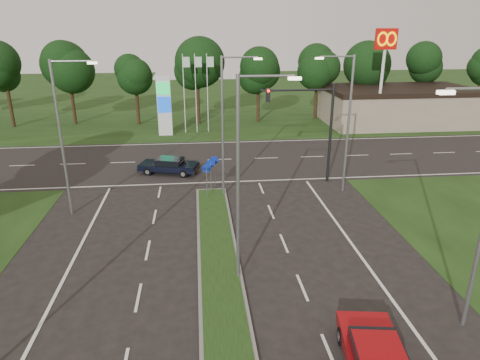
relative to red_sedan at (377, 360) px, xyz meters
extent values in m
cube|color=black|center=(-4.66, 55.12, -0.67)|extent=(160.00, 50.00, 0.02)
cube|color=black|center=(-4.66, 24.12, -0.67)|extent=(160.00, 12.00, 0.02)
cube|color=slate|center=(-4.66, 4.12, -0.61)|extent=(2.00, 26.00, 0.12)
cube|color=gray|center=(17.34, 36.12, 1.33)|extent=(16.00, 9.00, 4.00)
cylinder|color=gray|center=(-3.86, 6.12, 3.83)|extent=(0.16, 0.16, 9.00)
cylinder|color=gray|center=(-2.76, 6.12, 8.23)|extent=(2.20, 0.10, 0.10)
cube|color=#FFF2CC|center=(-1.66, 6.12, 8.13)|extent=(0.50, 0.22, 0.12)
cylinder|color=gray|center=(-3.86, 16.12, 3.83)|extent=(0.16, 0.16, 9.00)
cylinder|color=gray|center=(-2.76, 16.12, 8.23)|extent=(2.20, 0.10, 0.10)
cube|color=#FFF2CC|center=(-1.66, 16.12, 8.13)|extent=(0.50, 0.22, 0.12)
cylinder|color=gray|center=(-13.16, 14.12, 3.83)|extent=(0.16, 0.16, 9.00)
cylinder|color=gray|center=(-12.06, 14.12, 8.23)|extent=(2.20, 0.10, 0.10)
cube|color=#FFF2CC|center=(-10.96, 14.12, 8.13)|extent=(0.50, 0.22, 0.12)
cylinder|color=gray|center=(4.34, 16.12, 3.83)|extent=(0.16, 0.16, 9.00)
cylinder|color=gray|center=(3.24, 16.12, 8.23)|extent=(2.20, 0.10, 0.10)
cube|color=#FFF2CC|center=(2.14, 16.12, 8.13)|extent=(0.50, 0.22, 0.12)
cylinder|color=gray|center=(3.24, 2.12, 8.23)|extent=(2.20, 0.10, 0.10)
cube|color=#FFF2CC|center=(2.14, 2.12, 8.13)|extent=(0.50, 0.22, 0.12)
cylinder|color=black|center=(3.84, 18.12, 2.83)|extent=(0.20, 0.20, 7.00)
cylinder|color=black|center=(1.34, 18.12, 5.93)|extent=(5.00, 0.14, 0.14)
cube|color=black|center=(-0.66, 18.12, 5.63)|extent=(0.28, 0.28, 0.90)
sphere|color=#FF190C|center=(-0.66, 17.94, 5.93)|extent=(0.20, 0.20, 0.20)
cylinder|color=gray|center=(-4.96, 15.62, 0.43)|extent=(0.06, 0.06, 2.20)
cylinder|color=#0C26A5|center=(-4.96, 15.62, 1.43)|extent=(0.56, 0.04, 0.56)
cylinder|color=gray|center=(-4.66, 16.62, 0.43)|extent=(0.06, 0.06, 2.20)
cylinder|color=#0C26A5|center=(-4.66, 16.62, 1.43)|extent=(0.56, 0.04, 0.56)
cylinder|color=gray|center=(-4.36, 17.32, 0.43)|extent=(0.06, 0.06, 2.20)
cylinder|color=#0C26A5|center=(-4.36, 17.32, 1.43)|extent=(0.56, 0.04, 0.56)
cube|color=silver|center=(-8.66, 33.12, 2.33)|extent=(1.40, 0.30, 6.00)
cube|color=#0CA53F|center=(-8.66, 32.94, 4.13)|extent=(1.30, 0.08, 1.20)
cube|color=#0C3FBF|center=(-8.66, 32.94, 2.53)|extent=(1.30, 0.08, 1.60)
cylinder|color=silver|center=(-6.66, 34.12, 3.33)|extent=(0.08, 0.08, 8.00)
cube|color=#B2D8B2|center=(-6.31, 34.12, 6.53)|extent=(0.70, 0.02, 1.00)
cylinder|color=silver|center=(-5.46, 34.12, 3.33)|extent=(0.08, 0.08, 8.00)
cube|color=#B2D8B2|center=(-5.11, 34.12, 6.53)|extent=(0.70, 0.02, 1.00)
cylinder|color=silver|center=(-4.26, 34.12, 3.33)|extent=(0.08, 0.08, 8.00)
cube|color=#B2D8B2|center=(-3.91, 34.12, 6.53)|extent=(0.70, 0.02, 1.00)
cylinder|color=silver|center=(13.34, 32.12, 4.33)|extent=(0.30, 0.30, 10.00)
cube|color=#BF0C07|center=(13.34, 32.12, 8.73)|extent=(2.20, 0.35, 2.00)
torus|color=#FFC600|center=(12.89, 31.90, 8.73)|extent=(1.06, 0.16, 1.06)
torus|color=#FFC600|center=(13.79, 31.90, 8.73)|extent=(1.06, 0.16, 1.06)
cylinder|color=black|center=(-4.66, 40.12, 1.53)|extent=(0.36, 0.36, 4.40)
sphere|color=black|center=(-4.66, 40.12, 5.83)|extent=(6.00, 6.00, 6.00)
sphere|color=black|center=(-4.36, 39.92, 6.83)|extent=(4.80, 4.80, 4.80)
cube|color=black|center=(-0.01, -0.07, 0.34)|extent=(1.86, 2.21, 0.43)
cube|color=maroon|center=(-0.01, -0.07, 0.56)|extent=(1.71, 1.84, 0.04)
cylinder|color=black|center=(-0.61, 1.59, -0.35)|extent=(0.30, 0.66, 0.64)
cylinder|color=black|center=(1.06, 1.33, -0.35)|extent=(0.30, 0.66, 0.64)
cube|color=black|center=(-7.71, 21.05, -0.12)|extent=(4.69, 2.95, 0.45)
cube|color=black|center=(-7.63, 21.02, 0.30)|extent=(2.27, 2.00, 0.42)
cube|color=black|center=(-7.63, 21.02, 0.51)|extent=(1.91, 1.81, 0.04)
cylinder|color=black|center=(-9.28, 20.66, -0.36)|extent=(0.65, 0.36, 0.61)
cylinder|color=black|center=(-8.82, 22.22, -0.36)|extent=(0.65, 0.36, 0.61)
cylinder|color=black|center=(-6.60, 19.87, -0.36)|extent=(0.65, 0.36, 0.61)
cylinder|color=black|center=(-6.14, 21.43, -0.36)|extent=(0.65, 0.36, 0.61)
camera|label=1|loc=(-5.47, -10.34, 10.09)|focal=32.00mm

